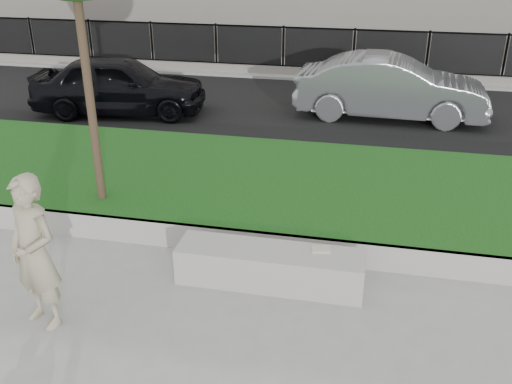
% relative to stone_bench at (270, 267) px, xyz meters
% --- Properties ---
extents(ground, '(90.00, 90.00, 0.00)m').
position_rel_stone_bench_xyz_m(ground, '(-1.20, -0.40, -0.25)').
color(ground, gray).
rests_on(ground, ground).
extents(grass_bank, '(34.00, 4.00, 0.40)m').
position_rel_stone_bench_xyz_m(grass_bank, '(-1.20, 2.60, -0.05)').
color(grass_bank, black).
rests_on(grass_bank, ground).
extents(grass_kerb, '(34.00, 0.08, 0.40)m').
position_rel_stone_bench_xyz_m(grass_kerb, '(-1.20, 0.64, -0.05)').
color(grass_kerb, '#A19F97').
rests_on(grass_kerb, ground).
extents(street, '(34.00, 7.00, 0.04)m').
position_rel_stone_bench_xyz_m(street, '(-1.20, 8.10, -0.23)').
color(street, black).
rests_on(street, ground).
extents(far_pavement, '(34.00, 3.00, 0.12)m').
position_rel_stone_bench_xyz_m(far_pavement, '(-1.20, 12.60, -0.19)').
color(far_pavement, gray).
rests_on(far_pavement, ground).
extents(iron_fence, '(32.00, 0.30, 1.50)m').
position_rel_stone_bench_xyz_m(iron_fence, '(-1.20, 11.60, 0.29)').
color(iron_fence, slate).
rests_on(iron_fence, far_pavement).
extents(stone_bench, '(2.49, 0.62, 0.51)m').
position_rel_stone_bench_xyz_m(stone_bench, '(0.00, 0.00, 0.00)').
color(stone_bench, '#A19F97').
rests_on(stone_bench, ground).
extents(man, '(0.81, 0.67, 1.92)m').
position_rel_stone_bench_xyz_m(man, '(-2.51, -1.39, 0.71)').
color(man, tan).
rests_on(man, ground).
extents(book, '(0.27, 0.22, 0.03)m').
position_rel_stone_bench_xyz_m(book, '(0.66, 0.14, 0.27)').
color(book, beige).
rests_on(book, stone_bench).
extents(car_dark, '(4.54, 2.41, 1.47)m').
position_rel_stone_bench_xyz_m(car_dark, '(-5.16, 6.75, 0.52)').
color(car_dark, black).
rests_on(car_dark, street).
extents(car_silver, '(4.68, 1.75, 1.53)m').
position_rel_stone_bench_xyz_m(car_silver, '(1.53, 7.80, 0.55)').
color(car_silver, gray).
rests_on(car_silver, street).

